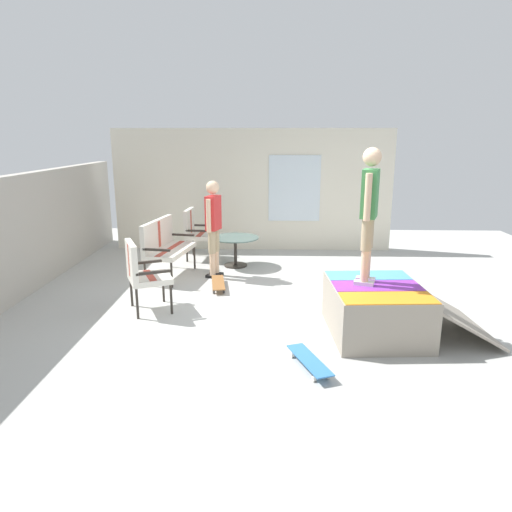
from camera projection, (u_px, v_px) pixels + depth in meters
ground_plane at (277, 313)px, 6.75m from camera, size 12.00×12.00×0.10m
house_facade at (253, 190)px, 10.10m from camera, size 0.23×6.00×2.60m
skate_ramp at (378, 310)px, 5.86m from camera, size 1.44×2.03×0.64m
patio_bench at (164, 243)px, 8.19m from camera, size 1.32×0.75×1.02m
patio_chair_near_house at (195, 229)px, 9.40m from camera, size 0.66×0.59×1.02m
patio_chair_by_wall at (141, 270)px, 6.54m from camera, size 0.79×0.76×1.02m
patio_table at (235, 246)px, 8.91m from camera, size 0.90×0.90×0.57m
person_watching at (213, 222)px, 8.08m from camera, size 0.46×0.31×1.70m
person_skater at (369, 206)px, 5.62m from camera, size 0.46×0.31×1.67m
skateboard_by_bench at (218, 283)px, 7.69m from camera, size 0.82×0.31×0.10m
skateboard_spare at (309, 361)px, 5.03m from camera, size 0.82×0.47×0.10m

